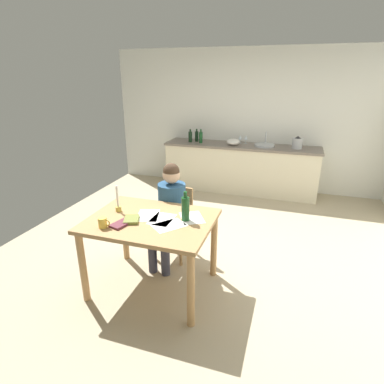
{
  "coord_description": "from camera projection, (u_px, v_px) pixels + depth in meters",
  "views": [
    {
      "loc": [
        0.92,
        -3.51,
        2.12
      ],
      "look_at": [
        -0.14,
        -0.3,
        0.85
      ],
      "focal_mm": 29.27,
      "sensor_mm": 36.0,
      "label": 1
    }
  ],
  "objects": [
    {
      "name": "book_cookery",
      "position": [
        131.0,
        220.0,
        3.02
      ],
      "size": [
        0.2,
        0.22,
        0.03
      ],
      "primitive_type": "cube",
      "rotation": [
        0.0,
        0.0,
        0.38
      ],
      "color": "olive",
      "rests_on": "dining_table"
    },
    {
      "name": "wine_glass_by_kettle",
      "position": [
        240.0,
        137.0,
        5.93
      ],
      "size": [
        0.07,
        0.07,
        0.15
      ],
      "color": "silver",
      "rests_on": "kitchen_counter"
    },
    {
      "name": "mixing_bowl",
      "position": [
        233.0,
        142.0,
        5.78
      ],
      "size": [
        0.25,
        0.25,
        0.11
      ],
      "primitive_type": "ellipsoid",
      "color": "white",
      "rests_on": "kitchen_counter"
    },
    {
      "name": "bottle_oil",
      "position": [
        190.0,
        137.0,
        6.02
      ],
      "size": [
        0.07,
        0.07,
        0.25
      ],
      "color": "black",
      "rests_on": "kitchen_counter"
    },
    {
      "name": "sink_unit",
      "position": [
        264.0,
        145.0,
        5.69
      ],
      "size": [
        0.36,
        0.36,
        0.24
      ],
      "color": "#B2B7BC",
      "rests_on": "kitchen_counter"
    },
    {
      "name": "stovetop_kettle",
      "position": [
        297.0,
        143.0,
        5.49
      ],
      "size": [
        0.18,
        0.18,
        0.22
      ],
      "color": "#B7BABF",
      "rests_on": "kitchen_counter"
    },
    {
      "name": "dining_table",
      "position": [
        151.0,
        230.0,
        3.11
      ],
      "size": [
        1.22,
        0.92,
        0.79
      ],
      "color": "tan",
      "rests_on": "ground"
    },
    {
      "name": "wine_bottle_on_table",
      "position": [
        185.0,
        208.0,
        3.0
      ],
      "size": [
        0.08,
        0.08,
        0.3
      ],
      "color": "#194C23",
      "rests_on": "dining_table"
    },
    {
      "name": "book_magazine",
      "position": [
        122.0,
        224.0,
        2.95
      ],
      "size": [
        0.18,
        0.25,
        0.02
      ],
      "primitive_type": "cube",
      "rotation": [
        0.0,
        0.0,
        -0.28
      ],
      "color": "brown",
      "rests_on": "dining_table"
    },
    {
      "name": "person_seated",
      "position": [
        170.0,
        208.0,
        3.61
      ],
      "size": [
        0.34,
        0.6,
        1.19
      ],
      "color": "navy",
      "rests_on": "ground"
    },
    {
      "name": "bottle_wine_red",
      "position": [
        201.0,
        137.0,
        5.94
      ],
      "size": [
        0.07,
        0.07,
        0.26
      ],
      "color": "#194C23",
      "rests_on": "kitchen_counter"
    },
    {
      "name": "paper_letter",
      "position": [
        162.0,
        219.0,
        3.06
      ],
      "size": [
        0.21,
        0.3,
        0.0
      ],
      "primitive_type": "cube",
      "rotation": [
        0.0,
        0.0,
        -0.01
      ],
      "color": "white",
      "rests_on": "dining_table"
    },
    {
      "name": "candlestick",
      "position": [
        118.0,
        204.0,
        3.22
      ],
      "size": [
        0.06,
        0.06,
        0.28
      ],
      "color": "gold",
      "rests_on": "dining_table"
    },
    {
      "name": "coffee_mug",
      "position": [
        103.0,
        223.0,
        2.88
      ],
      "size": [
        0.12,
        0.08,
        0.1
      ],
      "color": "#F2CC4C",
      "rests_on": "dining_table"
    },
    {
      "name": "wall_back",
      "position": [
        246.0,
        120.0,
        6.0
      ],
      "size": [
        5.2,
        0.12,
        2.6
      ],
      "primitive_type": "cube",
      "color": "silver",
      "rests_on": "ground"
    },
    {
      "name": "ground_plane",
      "position": [
        209.0,
        247.0,
        4.15
      ],
      "size": [
        5.2,
        5.2,
        0.04
      ],
      "primitive_type": "cube",
      "color": "tan"
    },
    {
      "name": "paper_envelope",
      "position": [
        148.0,
        215.0,
        3.15
      ],
      "size": [
        0.28,
        0.34,
        0.0
      ],
      "primitive_type": "cube",
      "rotation": [
        0.0,
        0.0,
        0.28
      ],
      "color": "white",
      "rests_on": "dining_table"
    },
    {
      "name": "paper_bill",
      "position": [
        192.0,
        218.0,
        3.1
      ],
      "size": [
        0.33,
        0.36,
        0.0
      ],
      "primitive_type": "cube",
      "rotation": [
        0.0,
        0.0,
        0.54
      ],
      "color": "white",
      "rests_on": "dining_table"
    },
    {
      "name": "kitchen_counter",
      "position": [
        240.0,
        168.0,
        5.97
      ],
      "size": [
        2.85,
        0.64,
        0.9
      ],
      "color": "beige",
      "rests_on": "ground"
    },
    {
      "name": "chair_at_table",
      "position": [
        175.0,
        219.0,
        3.81
      ],
      "size": [
        0.42,
        0.42,
        0.85
      ],
      "color": "tan",
      "rests_on": "ground"
    },
    {
      "name": "wine_glass_near_sink",
      "position": [
        246.0,
        138.0,
        5.89
      ],
      "size": [
        0.07,
        0.07,
        0.15
      ],
      "color": "silver",
      "rests_on": "kitchen_counter"
    },
    {
      "name": "paper_receipt",
      "position": [
        169.0,
        225.0,
        2.94
      ],
      "size": [
        0.35,
        0.36,
        0.0
      ],
      "primitive_type": "cube",
      "rotation": [
        0.0,
        0.0,
        -0.69
      ],
      "color": "white",
      "rests_on": "dining_table"
    },
    {
      "name": "bottle_vinegar",
      "position": [
        197.0,
        136.0,
        6.08
      ],
      "size": [
        0.07,
        0.07,
        0.24
      ],
      "color": "black",
      "rests_on": "kitchen_counter"
    }
  ]
}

